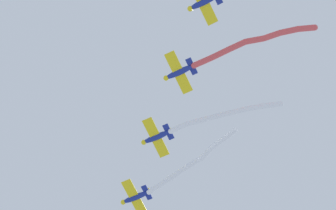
{
  "coord_description": "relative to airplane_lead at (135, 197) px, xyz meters",
  "views": [
    {
      "loc": [
        39.52,
        33.64,
        1.5
      ],
      "look_at": [
        13.22,
        14.55,
        89.49
      ],
      "focal_mm": 63.34,
      "sensor_mm": 36.0,
      "label": 1
    }
  ],
  "objects": [
    {
      "name": "smoke_trail_left_wing",
      "position": [
        3.25,
        20.42,
        0.49
      ],
      "size": [
        7.67,
        17.73,
        1.83
      ],
      "color": "white"
    },
    {
      "name": "airplane_left_wing",
      "position": [
        6.69,
        9.32,
        0.25
      ],
      "size": [
        7.29,
        5.53,
        1.8
      ],
      "rotation": [
        0.0,
        0.0,
        4.92
      ],
      "color": "navy"
    },
    {
      "name": "airplane_lead",
      "position": [
        0.0,
        0.0,
        0.0
      ],
      "size": [
        7.29,
        5.53,
        1.8
      ],
      "rotation": [
        0.0,
        0.0,
        4.92
      ],
      "color": "navy"
    },
    {
      "name": "airplane_slot",
      "position": [
        20.07,
        27.95,
        0.75
      ],
      "size": [
        7.28,
        5.5,
        1.8
      ],
      "rotation": [
        0.0,
        0.0,
        4.88
      ],
      "color": "navy"
    },
    {
      "name": "smoke_trail_right_wing",
      "position": [
        10.57,
        30.58,
        0.32
      ],
      "size": [
        6.92,
        19.19,
        1.53
      ],
      "color": "#DB4C4C"
    },
    {
      "name": "smoke_trail_lead",
      "position": [
        -0.48,
        11.42,
        0.4
      ],
      "size": [
        2.08,
        18.6,
        1.84
      ],
      "color": "white"
    },
    {
      "name": "airplane_right_wing",
      "position": [
        13.38,
        18.64,
        0.5
      ],
      "size": [
        7.29,
        5.52,
        1.8
      ],
      "rotation": [
        0.0,
        0.0,
        4.9
      ],
      "color": "navy"
    }
  ]
}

